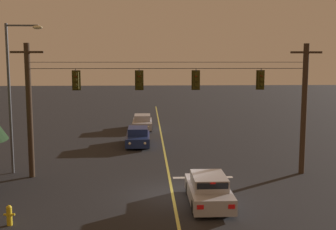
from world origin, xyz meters
name	(u,v)px	position (x,y,z in m)	size (l,w,h in m)	color
ground_plane	(173,195)	(0.00, 0.00, 0.00)	(180.00, 180.00, 0.00)	black
lane_centre_stripe	(165,152)	(0.00, 9.62, 0.00)	(0.14, 60.00, 0.01)	#D1C64C
stop_bar_paint	(203,177)	(1.90, 3.02, 0.00)	(3.40, 0.36, 0.01)	silver
signal_span_assembly	(169,108)	(0.00, 3.62, 3.92)	(17.39, 0.32, 7.53)	#38281C
traffic_light_leftmost	(76,80)	(-5.18, 3.60, 5.48)	(0.48, 0.41, 1.22)	black
traffic_light_left_inner	(139,80)	(-1.67, 3.60, 5.48)	(0.48, 0.41, 1.22)	black
traffic_light_centre	(196,80)	(1.53, 3.60, 5.48)	(0.48, 0.41, 1.22)	black
traffic_light_right_inner	(261,80)	(5.24, 3.60, 5.48)	(0.48, 0.41, 1.22)	black
car_waiting_near_lane	(208,190)	(1.58, -1.33, 0.65)	(1.80, 4.33, 1.39)	#A5A5AD
car_oncoming_lead	(138,137)	(-1.97, 12.35, 0.65)	(1.80, 4.42, 1.39)	navy
car_oncoming_trailing	(142,122)	(-1.71, 19.95, 0.65)	(1.80, 4.42, 1.39)	#A5A5AD
street_lamp_corner	(14,85)	(-8.86, 4.55, 5.15)	(2.11, 0.30, 8.66)	#4C4F54
fire_hydrant	(9,215)	(-6.78, -3.49, 0.44)	(0.44, 0.22, 0.84)	gold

